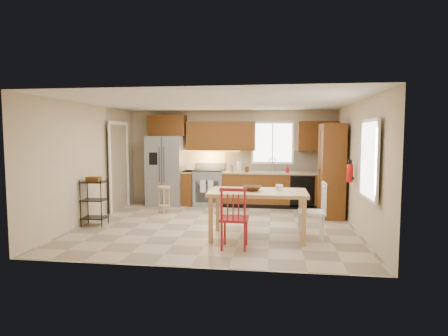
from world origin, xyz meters
TOP-DOWN VIEW (x-y plane):
  - floor at (0.00, 0.00)m, footprint 5.50×5.50m
  - ceiling at (0.00, 0.00)m, footprint 5.50×5.00m
  - wall_back at (0.00, 2.50)m, footprint 5.50×0.02m
  - wall_front at (0.00, -2.50)m, footprint 5.50×0.02m
  - wall_left at (-2.75, 0.00)m, footprint 0.02×5.00m
  - wall_right at (2.75, 0.00)m, footprint 0.02×5.00m
  - refrigerator at (-1.70, 2.12)m, footprint 0.92×0.75m
  - range_stove at (-0.55, 2.19)m, footprint 0.76×0.63m
  - base_cabinet_narrow at (-1.10, 2.20)m, footprint 0.30×0.60m
  - base_cabinet_run at (1.29, 2.20)m, footprint 2.92×0.60m
  - dishwasher at (1.85, 1.91)m, footprint 0.60×0.02m
  - backsplash at (1.29, 2.48)m, footprint 2.92×0.03m
  - upper_over_fridge at (-1.70, 2.33)m, footprint 1.00×0.35m
  - upper_left_block at (-0.25, 2.33)m, footprint 1.80×0.35m
  - upper_right_block at (2.25, 2.33)m, footprint 1.00×0.35m
  - window_back at (1.10, 2.48)m, footprint 1.12×0.04m
  - sink at (1.10, 2.20)m, footprint 0.62×0.46m
  - undercab_glow at (-0.55, 2.30)m, footprint 1.60×0.30m
  - soap_bottle at (1.48, 2.10)m, footprint 0.09×0.09m
  - paper_towel at (0.25, 2.15)m, footprint 0.12×0.12m
  - canister_steel at (0.05, 2.15)m, footprint 0.11×0.11m
  - canister_wood at (0.45, 2.12)m, footprint 0.10×0.10m
  - pantry at (2.43, 1.20)m, footprint 0.50×0.95m
  - fire_extinguisher at (2.63, 0.15)m, footprint 0.12×0.12m
  - window_right at (2.68, -1.15)m, footprint 0.04×1.02m
  - doorway at (-2.67, 1.30)m, footprint 0.04×0.95m
  - dining_table at (0.86, -0.84)m, footprint 1.73×0.97m
  - chair_red at (0.51, -1.49)m, footprint 0.48×0.48m
  - chair_white at (1.81, -0.79)m, footprint 0.48×0.48m
  - table_bowl at (0.75, -0.84)m, footprint 0.35×0.35m
  - table_jar at (1.24, -0.73)m, footprint 0.14×0.14m
  - bar_stool at (-1.43, 1.04)m, footprint 0.38×0.38m
  - utility_cart at (-2.50, -0.31)m, footprint 0.49×0.39m

SIDE VIEW (x-z plane):
  - floor at x=0.00m, z-range 0.00..0.00m
  - bar_stool at x=-1.43m, z-range 0.00..0.64m
  - dining_table at x=0.86m, z-range 0.00..0.84m
  - base_cabinet_narrow at x=-1.10m, z-range 0.00..0.90m
  - base_cabinet_run at x=1.29m, z-range 0.00..0.90m
  - dishwasher at x=1.85m, z-range 0.06..0.84m
  - range_stove at x=-0.55m, z-range 0.00..0.92m
  - utility_cart at x=-2.50m, z-range 0.00..0.95m
  - chair_red at x=0.51m, z-range 0.00..1.02m
  - chair_white at x=1.81m, z-range 0.00..1.02m
  - table_bowl at x=0.75m, z-range 0.81..0.90m
  - sink at x=1.10m, z-range 0.78..0.94m
  - table_jar at x=1.24m, z-range 0.80..0.97m
  - refrigerator at x=-1.70m, z-range 0.00..1.82m
  - canister_wood at x=0.45m, z-range 0.90..1.04m
  - canister_steel at x=0.05m, z-range 0.90..1.08m
  - soap_bottle at x=1.48m, z-range 0.90..1.09m
  - paper_towel at x=0.25m, z-range 0.90..1.18m
  - pantry at x=2.43m, z-range 0.00..2.10m
  - doorway at x=-2.67m, z-range 0.00..2.10m
  - fire_extinguisher at x=2.63m, z-range 0.92..1.28m
  - backsplash at x=1.29m, z-range 0.90..1.45m
  - wall_back at x=0.00m, z-range 0.00..2.50m
  - wall_front at x=0.00m, z-range 0.00..2.50m
  - wall_left at x=-2.75m, z-range 0.00..2.50m
  - wall_right at x=2.75m, z-range 0.00..2.50m
  - undercab_glow at x=-0.55m, z-range 1.43..1.43m
  - window_right at x=2.68m, z-range 0.79..2.11m
  - window_back at x=1.10m, z-range 1.09..2.21m
  - upper_left_block at x=-0.25m, z-range 1.45..2.20m
  - upper_right_block at x=2.25m, z-range 1.45..2.20m
  - upper_over_fridge at x=-1.70m, z-range 1.83..2.38m
  - ceiling at x=0.00m, z-range 2.49..2.51m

